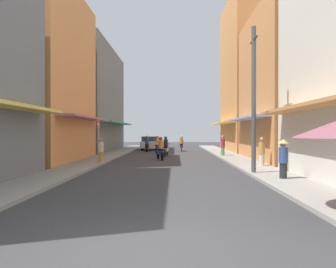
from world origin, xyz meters
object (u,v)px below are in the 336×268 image
object	(u,v)px
parked_car	(150,143)
street_sign_no_entry	(98,135)
motorbike_red	(158,145)
pedestrian_midway	(262,152)
pedestrian_foreground	(283,158)
pedestrian_crossing	(101,151)
utility_pole	(254,99)
pedestrian_far	(223,146)
motorbike_maroon	(181,144)
motorbike_black	(147,145)
motorbike_silver	(166,147)
motorbike_blue	(160,149)

from	to	relation	value
parked_car	street_sign_no_entry	size ratio (longest dim) A/B	1.55
motorbike_red	pedestrian_midway	bearing A→B (deg)	-63.91
pedestrian_foreground	street_sign_no_entry	distance (m)	10.31
parked_car	pedestrian_crossing	world-z (taller)	pedestrian_crossing
pedestrian_foreground	parked_car	bearing A→B (deg)	106.27
utility_pole	street_sign_no_entry	bearing A→B (deg)	153.43
pedestrian_midway	pedestrian_far	world-z (taller)	pedestrian_far
parked_car	pedestrian_midway	distance (m)	19.73
motorbike_red	pedestrian_far	size ratio (longest dim) A/B	1.09
pedestrian_foreground	pedestrian_crossing	bearing A→B (deg)	139.33
motorbike_maroon	motorbike_black	distance (m)	3.60
motorbike_silver	utility_pole	distance (m)	13.01
motorbike_silver	pedestrian_far	bearing A→B (deg)	-11.56
pedestrian_foreground	motorbike_maroon	bearing A→B (deg)	99.46
motorbike_red	pedestrian_midway	world-z (taller)	pedestrian_midway
street_sign_no_entry	parked_car	bearing A→B (deg)	84.76
motorbike_blue	pedestrian_far	bearing A→B (deg)	29.86
motorbike_black	parked_car	size ratio (longest dim) A/B	0.44
motorbike_blue	pedestrian_crossing	xyz separation A→B (m)	(-3.48, -2.95, 0.07)
motorbike_silver	parked_car	distance (m)	9.67
pedestrian_crossing	utility_pole	distance (m)	10.02
pedestrian_crossing	street_sign_no_entry	distance (m)	1.87
pedestrian_midway	street_sign_no_entry	xyz separation A→B (m)	(-8.93, 0.72, 0.90)
motorbike_black	pedestrian_crossing	bearing A→B (deg)	-98.40
motorbike_red	parked_car	distance (m)	5.87
motorbike_maroon	pedestrian_far	size ratio (longest dim) A/B	1.10
motorbike_black	motorbike_blue	size ratio (longest dim) A/B	1.03
motorbike_silver	motorbike_black	xyz separation A→B (m)	(-1.98, 5.71, 0.00)
pedestrian_crossing	utility_pole	world-z (taller)	utility_pole
motorbike_maroon	parked_car	distance (m)	4.12
motorbike_blue	pedestrian_foreground	xyz separation A→B (m)	(5.18, -10.39, 0.21)
motorbike_black	parked_car	distance (m)	3.75
parked_car	pedestrian_midway	xyz separation A→B (m)	(7.32, -18.32, 0.07)
pedestrian_midway	motorbike_blue	bearing A→B (deg)	137.06
motorbike_maroon	pedestrian_midway	bearing A→B (deg)	-75.95
motorbike_red	parked_car	bearing A→B (deg)	101.46
utility_pole	pedestrian_midway	bearing A→B (deg)	69.91
motorbike_maroon	motorbike_black	xyz separation A→B (m)	(-3.35, -1.34, 0.00)
motorbike_black	motorbike_red	bearing A→B (deg)	-59.61
motorbike_red	pedestrian_far	distance (m)	6.94
pedestrian_far	parked_car	bearing A→B (deg)	121.51
pedestrian_midway	motorbike_maroon	bearing A→B (deg)	104.05
motorbike_maroon	pedestrian_midway	world-z (taller)	pedestrian_midway
pedestrian_crossing	street_sign_no_entry	size ratio (longest dim) A/B	0.58
utility_pole	pedestrian_far	bearing A→B (deg)	89.01
motorbike_black	pedestrian_midway	world-z (taller)	pedestrian_midway
utility_pole	motorbike_blue	bearing A→B (deg)	118.08
parked_car	pedestrian_foreground	xyz separation A→B (m)	(6.84, -23.44, 0.18)
motorbike_silver	pedestrian_far	distance (m)	4.47
motorbike_red	parked_car	size ratio (longest dim) A/B	0.44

